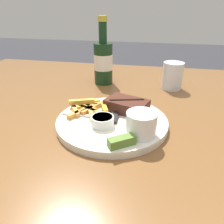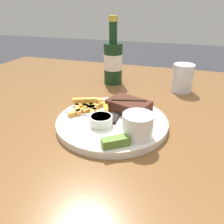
# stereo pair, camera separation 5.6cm
# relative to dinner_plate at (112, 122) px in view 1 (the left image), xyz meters

# --- Properties ---
(dining_table) EXTENTS (1.50, 1.24, 0.73)m
(dining_table) POSITION_rel_dinner_plate_xyz_m (0.00, 0.00, -0.07)
(dining_table) COLOR brown
(dining_table) RESTS_ON ground_plane
(dinner_plate) EXTENTS (0.29, 0.29, 0.02)m
(dinner_plate) POSITION_rel_dinner_plate_xyz_m (0.00, 0.00, 0.00)
(dinner_plate) COLOR silver
(dinner_plate) RESTS_ON dining_table
(steak_portion) EXTENTS (0.13, 0.11, 0.03)m
(steak_portion) POSITION_rel_dinner_plate_xyz_m (0.03, 0.06, 0.03)
(steak_portion) COLOR #472319
(steak_portion) RESTS_ON dinner_plate
(fries_pile) EXTENTS (0.13, 0.14, 0.02)m
(fries_pile) POSITION_rel_dinner_plate_xyz_m (-0.08, 0.03, 0.02)
(fries_pile) COLOR gold
(fries_pile) RESTS_ON dinner_plate
(coleslaw_cup) EXTENTS (0.07, 0.07, 0.06)m
(coleslaw_cup) POSITION_rel_dinner_plate_xyz_m (0.08, -0.06, 0.04)
(coleslaw_cup) COLOR white
(coleslaw_cup) RESTS_ON dinner_plate
(dipping_sauce_cup) EXTENTS (0.06, 0.06, 0.02)m
(dipping_sauce_cup) POSITION_rel_dinner_plate_xyz_m (-0.02, -0.04, 0.02)
(dipping_sauce_cup) COLOR silver
(dipping_sauce_cup) RESTS_ON dinner_plate
(pickle_spear) EXTENTS (0.06, 0.05, 0.02)m
(pickle_spear) POSITION_rel_dinner_plate_xyz_m (0.04, -0.11, 0.02)
(pickle_spear) COLOR #567A2D
(pickle_spear) RESTS_ON dinner_plate
(fork_utensil) EXTENTS (0.13, 0.02, 0.00)m
(fork_utensil) POSITION_rel_dinner_plate_xyz_m (-0.08, 0.00, 0.01)
(fork_utensil) COLOR #B7B7BC
(fork_utensil) RESTS_ON dinner_plate
(knife_utensil) EXTENTS (0.03, 0.17, 0.01)m
(knife_utensil) POSITION_rel_dinner_plate_xyz_m (0.01, 0.03, 0.01)
(knife_utensil) COLOR #B7B7BC
(knife_utensil) RESTS_ON dinner_plate
(beer_bottle) EXTENTS (0.07, 0.07, 0.25)m
(beer_bottle) POSITION_rel_dinner_plate_xyz_m (-0.10, 0.32, 0.08)
(beer_bottle) COLOR #143319
(beer_bottle) RESTS_ON dining_table
(drinking_glass) EXTENTS (0.07, 0.07, 0.10)m
(drinking_glass) POSITION_rel_dinner_plate_xyz_m (0.16, 0.31, 0.04)
(drinking_glass) COLOR silver
(drinking_glass) RESTS_ON dining_table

